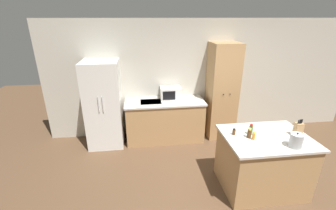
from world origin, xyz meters
TOP-DOWN VIEW (x-y plane):
  - ground_plane at (0.00, 0.00)m, footprint 14.00×14.00m
  - wall_back at (0.00, 2.33)m, footprint 7.20×0.06m
  - refrigerator at (-2.30, 1.95)m, footprint 0.72×0.73m
  - back_counter at (-1.01, 1.97)m, footprint 1.72×0.69m
  - pantry_cabinet at (0.27, 2.01)m, footprint 0.60×0.61m
  - kitchen_island at (0.35, 0.22)m, footprint 1.29×0.98m
  - microwave at (-0.87, 2.11)m, footprint 0.44×0.35m
  - knife_block at (0.83, 0.20)m, footprint 0.11×0.09m
  - spice_bottle_tall_dark at (0.06, 0.23)m, footprint 0.06×0.06m
  - spice_bottle_short_red at (0.10, 0.16)m, footprint 0.04×0.04m
  - spice_bottle_amber_oil at (-0.13, 0.34)m, footprint 0.05×0.05m
  - spice_bottle_green_herb at (0.13, 0.31)m, footprint 0.06×0.06m
  - kettle at (0.58, -0.11)m, footprint 0.17×0.17m

SIDE VIEW (x-z plane):
  - ground_plane at x=0.00m, z-range 0.00..0.00m
  - back_counter at x=-1.01m, z-range 0.00..0.92m
  - kitchen_island at x=0.35m, z-range 0.00..0.93m
  - refrigerator at x=-2.30m, z-range 0.00..1.82m
  - spice_bottle_amber_oil at x=-0.13m, z-range 0.92..1.03m
  - spice_bottle_short_red at x=0.10m, z-range 0.92..1.06m
  - spice_bottle_tall_dark at x=0.06m, z-range 0.92..1.08m
  - spice_bottle_green_herb at x=0.13m, z-range 0.92..1.10m
  - kettle at x=0.58m, z-range 0.92..1.14m
  - knife_block at x=0.83m, z-range 0.90..1.17m
  - microwave at x=-0.87m, z-range 0.92..1.19m
  - pantry_cabinet at x=0.27m, z-range 0.00..2.13m
  - wall_back at x=0.00m, z-range 0.00..2.60m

